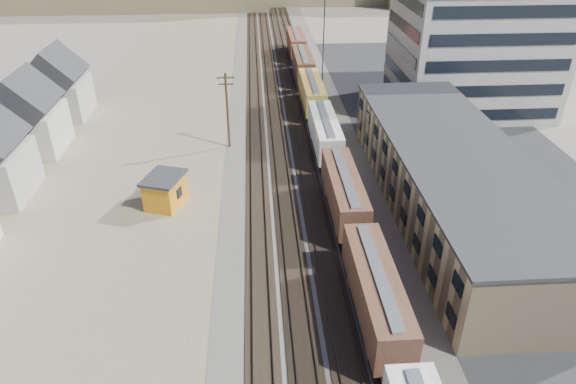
{
  "coord_description": "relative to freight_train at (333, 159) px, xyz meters",
  "views": [
    {
      "loc": [
        -4.92,
        -20.18,
        29.06
      ],
      "look_at": [
        -1.93,
        24.47,
        3.0
      ],
      "focal_mm": 32.0,
      "sensor_mm": 36.0,
      "label": 1
    }
  ],
  "objects": [
    {
      "name": "parked_car_blue",
      "position": [
        20.54,
        13.19,
        -1.94
      ],
      "size": [
        6.61,
        5.86,
        1.7
      ],
      "primitive_type": "imported",
      "rotation": [
        0.0,
        0.0,
        0.95
      ],
      "color": "navy",
      "rests_on": "ground"
    },
    {
      "name": "office_tower",
      "position": [
        24.15,
        22.86,
        6.47
      ],
      "size": [
        22.6,
        18.6,
        18.45
      ],
      "color": "#9E998E",
      "rests_on": "ground"
    },
    {
      "name": "asphalt_lot",
      "position": [
        18.2,
        2.91,
        -2.77
      ],
      "size": [
        26.0,
        120.0,
        0.04
      ],
      "primitive_type": "cube",
      "color": "#232326",
      "rests_on": "ground"
    },
    {
      "name": "maintenance_shed",
      "position": [
        -18.64,
        -4.26,
        -1.03
      ],
      "size": [
        4.9,
        5.58,
        3.44
      ],
      "color": "orange",
      "rests_on": "ground"
    },
    {
      "name": "parked_car_far",
      "position": [
        22.01,
        16.74,
        -1.99
      ],
      "size": [
        2.5,
        4.92,
        1.6
      ],
      "primitive_type": "imported",
      "rotation": [
        0.0,
        0.0,
        0.13
      ],
      "color": "silver",
      "rests_on": "ground"
    },
    {
      "name": "warehouse",
      "position": [
        11.18,
        -7.09,
        0.86
      ],
      "size": [
        12.4,
        40.4,
        7.25
      ],
      "color": "tan",
      "rests_on": "ground"
    },
    {
      "name": "dirt_yard",
      "position": [
        -23.8,
        7.91,
        -2.78
      ],
      "size": [
        24.0,
        180.0,
        0.03
      ],
      "primitive_type": "cube",
      "color": "#6E664B",
      "rests_on": "ground"
    },
    {
      "name": "freight_train",
      "position": [
        0.0,
        0.0,
        0.0
      ],
      "size": [
        3.0,
        119.74,
        4.46
      ],
      "color": "black",
      "rests_on": "ground"
    },
    {
      "name": "rail_tracks",
      "position": [
        -4.35,
        17.91,
        -2.68
      ],
      "size": [
        11.4,
        200.0,
        0.24
      ],
      "color": "black",
      "rests_on": "ground"
    },
    {
      "name": "utility_pole_north",
      "position": [
        -12.3,
        9.91,
        2.5
      ],
      "size": [
        2.2,
        0.32,
        10.0
      ],
      "color": "#382619",
      "rests_on": "ground"
    },
    {
      "name": "radio_mast",
      "position": [
        2.2,
        27.91,
        6.33
      ],
      "size": [
        1.2,
        0.16,
        18.0
      ],
      "color": "black",
      "rests_on": "ground"
    },
    {
      "name": "ballast_bed",
      "position": [
        -3.8,
        17.91,
        -2.76
      ],
      "size": [
        18.0,
        200.0,
        0.06
      ],
      "primitive_type": "cube",
      "color": "#4C4742",
      "rests_on": "ground"
    }
  ]
}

